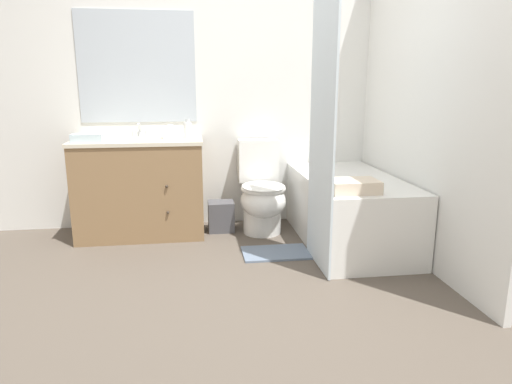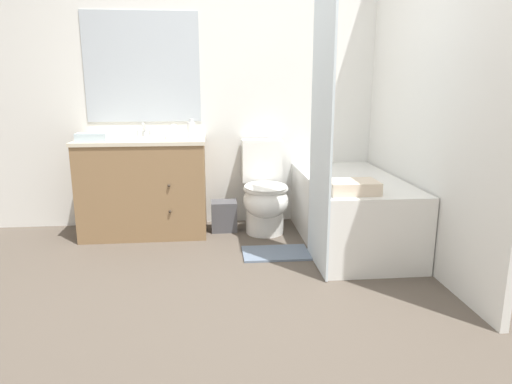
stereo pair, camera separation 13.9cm
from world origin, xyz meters
The scene contains 14 objects.
ground_plane centered at (0.00, 0.00, 0.00)m, with size 14.00×14.00×0.00m, color brown.
wall_back centered at (-0.01, 1.68, 1.25)m, with size 8.00×0.06×2.50m.
wall_right centered at (1.32, 0.83, 1.25)m, with size 0.05×2.65×2.50m.
vanity_cabinet centered at (-0.77, 1.38, 0.42)m, with size 1.06×0.57×0.83m.
sink_faucet centered at (-0.77, 1.58, 0.86)m, with size 0.14×0.12×0.12m.
toilet centered at (0.27, 1.31, 0.34)m, with size 0.39×0.64×0.79m.
bathtub centered at (0.92, 0.94, 0.28)m, with size 0.72×1.42×0.55m.
shower_curtain centered at (0.55, 0.50, 0.94)m, with size 0.01×0.57×1.87m.
wastebasket centered at (-0.09, 1.38, 0.13)m, with size 0.22×0.19×0.27m.
tissue_box centered at (-0.50, 1.39, 0.88)m, with size 0.12×0.14×0.12m.
soap_dispenser centered at (-0.35, 1.39, 0.90)m, with size 0.07×0.07×0.16m.
hand_towel_folded centered at (-1.14, 1.24, 0.86)m, with size 0.24×0.13×0.06m.
bath_towel_folded centered at (0.77, 0.43, 0.59)m, with size 0.33×0.24×0.09m.
bath_mat centered at (0.29, 0.75, 0.01)m, with size 0.51×0.32×0.02m.
Camera 1 is at (-0.33, -2.50, 1.28)m, focal length 32.00 mm.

